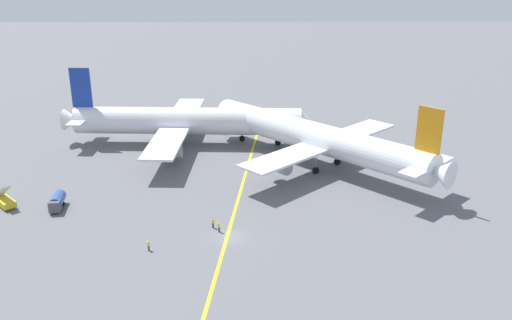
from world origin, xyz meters
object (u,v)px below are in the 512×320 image
at_px(airliner_being_pushed, 315,138).
at_px(pushback_tug, 207,125).
at_px(ground_crew_marshaller_foreground, 213,223).
at_px(ground_crew_ramp_agent_by_cones, 149,245).
at_px(gse_fuel_bowser_stubby, 57,201).
at_px(gse_stair_truck_yellow, 5,201).
at_px(ground_crew_wing_walker_right, 219,227).
at_px(airliner_at_gate_left, 186,121).

distance_m(airliner_being_pushed, pushback_tug, 33.72).
xyz_separation_m(ground_crew_marshaller_foreground, ground_crew_ramp_agent_by_cones, (-8.64, -6.74, -0.01)).
distance_m(pushback_tug, gse_fuel_bowser_stubby, 48.80).
height_order(gse_stair_truck_yellow, ground_crew_ramp_agent_by_cones, gse_stair_truck_yellow).
height_order(airliner_being_pushed, ground_crew_wing_walker_right, airliner_being_pushed).
bearing_deg(ground_crew_marshaller_foreground, gse_fuel_bowser_stubby, 164.87).
relative_size(airliner_being_pushed, ground_crew_wing_walker_right, 26.67).
distance_m(ground_crew_marshaller_foreground, ground_crew_ramp_agent_by_cones, 10.96).
relative_size(pushback_tug, ground_crew_ramp_agent_by_cones, 4.89).
distance_m(airliner_at_gate_left, airliner_being_pushed, 29.99).
height_order(airliner_at_gate_left, gse_stair_truck_yellow, airliner_at_gate_left).
height_order(airliner_at_gate_left, ground_crew_marshaller_foreground, airliner_at_gate_left).
distance_m(gse_fuel_bowser_stubby, ground_crew_marshaller_foreground, 26.99).
relative_size(airliner_at_gate_left, airliner_being_pushed, 1.21).
bearing_deg(gse_fuel_bowser_stubby, ground_crew_wing_walker_right, -17.26).
height_order(pushback_tug, gse_stair_truck_yellow, gse_stair_truck_yellow).
relative_size(gse_fuel_bowser_stubby, ground_crew_marshaller_foreground, 3.21).
bearing_deg(gse_fuel_bowser_stubby, ground_crew_marshaller_foreground, -15.13).
height_order(airliner_being_pushed, ground_crew_marshaller_foreground, airliner_being_pushed).
bearing_deg(ground_crew_ramp_agent_by_cones, gse_fuel_bowser_stubby, 141.64).
bearing_deg(gse_fuel_bowser_stubby, gse_stair_truck_yellow, 173.50).
height_order(ground_crew_wing_walker_right, ground_crew_ramp_agent_by_cones, ground_crew_wing_walker_right).
xyz_separation_m(airliner_being_pushed, ground_crew_wing_walker_right, (-17.56, -28.08, -4.89)).
relative_size(airliner_being_pushed, gse_stair_truck_yellow, 9.80).
xyz_separation_m(gse_stair_truck_yellow, ground_crew_marshaller_foreground, (35.01, -8.06, -0.21)).
bearing_deg(gse_stair_truck_yellow, gse_fuel_bowser_stubby, -6.50).
distance_m(airliner_being_pushed, gse_stair_truck_yellow, 56.92).
xyz_separation_m(airliner_at_gate_left, ground_crew_wing_walker_right, (9.31, -41.39, -4.43)).
distance_m(pushback_tug, ground_crew_ramp_agent_by_cones, 57.73).
distance_m(gse_stair_truck_yellow, ground_crew_ramp_agent_by_cones, 30.23).
bearing_deg(ground_crew_ramp_agent_by_cones, airliner_at_gate_left, 89.59).
bearing_deg(pushback_tug, airliner_at_gate_left, -109.14).
xyz_separation_m(airliner_being_pushed, ground_crew_marshaller_foreground, (-18.56, -26.72, -4.97)).
relative_size(airliner_at_gate_left, pushback_tug, 7.20).
height_order(pushback_tug, ground_crew_ramp_agent_by_cones, pushback_tug).
relative_size(airliner_being_pushed, ground_crew_marshaller_foreground, 28.80).
bearing_deg(airliner_being_pushed, gse_fuel_bowser_stubby, -156.20).
bearing_deg(ground_crew_ramp_agent_by_cones, airliner_being_pushed, 50.88).
bearing_deg(gse_stair_truck_yellow, airliner_being_pushed, 19.20).
height_order(airliner_at_gate_left, airliner_being_pushed, airliner_at_gate_left).
xyz_separation_m(airliner_at_gate_left, pushback_tug, (3.76, 10.82, -4.06)).
bearing_deg(ground_crew_wing_walker_right, pushback_tug, 96.07).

